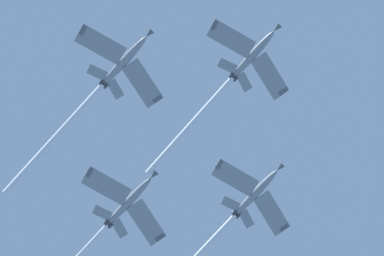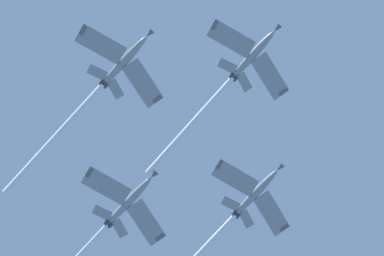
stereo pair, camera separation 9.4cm
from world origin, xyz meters
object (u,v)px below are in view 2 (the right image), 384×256
(jet_left_wing, at_px, (237,212))
(jet_right_wing, at_px, (97,91))
(jet_lead, at_px, (232,78))
(jet_slot, at_px, (116,215))

(jet_left_wing, distance_m, jet_right_wing, 36.50)
(jet_lead, xyz_separation_m, jet_right_wing, (-18.34, 16.97, -6.32))
(jet_left_wing, bearing_deg, jet_right_wing, -177.89)
(jet_left_wing, xyz_separation_m, jet_slot, (-18.65, 13.95, -5.55))
(jet_left_wing, height_order, jet_right_wing, jet_left_wing)
(jet_left_wing, relative_size, jet_slot, 1.02)
(jet_lead, height_order, jet_left_wing, jet_lead)
(jet_slot, bearing_deg, jet_lead, -89.04)
(jet_left_wing, bearing_deg, jet_slot, 143.21)
(jet_left_wing, xyz_separation_m, jet_right_wing, (-36.45, -1.34, -1.23))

